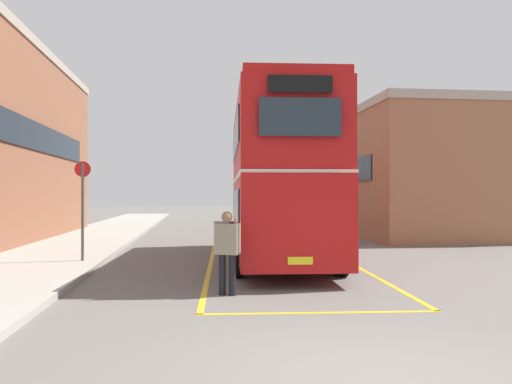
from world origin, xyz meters
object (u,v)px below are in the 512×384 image
(single_deck_bus, at_px, (271,200))
(bus_stop_sign, at_px, (83,201))
(double_decker_bus, at_px, (277,177))
(pedestrian_boarding, at_px, (227,247))

(single_deck_bus, bearing_deg, bus_stop_sign, -112.93)
(double_decker_bus, distance_m, bus_stop_sign, 5.64)
(double_decker_bus, relative_size, pedestrian_boarding, 6.05)
(single_deck_bus, xyz_separation_m, bus_stop_sign, (-8.13, -19.22, 0.17))
(pedestrian_boarding, bearing_deg, single_deck_bus, 79.68)
(bus_stop_sign, bearing_deg, double_decker_bus, 4.79)
(pedestrian_boarding, bearing_deg, bus_stop_sign, 128.55)
(double_decker_bus, bearing_deg, pedestrian_boarding, -109.16)
(double_decker_bus, bearing_deg, bus_stop_sign, -175.21)
(single_deck_bus, height_order, bus_stop_sign, single_deck_bus)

